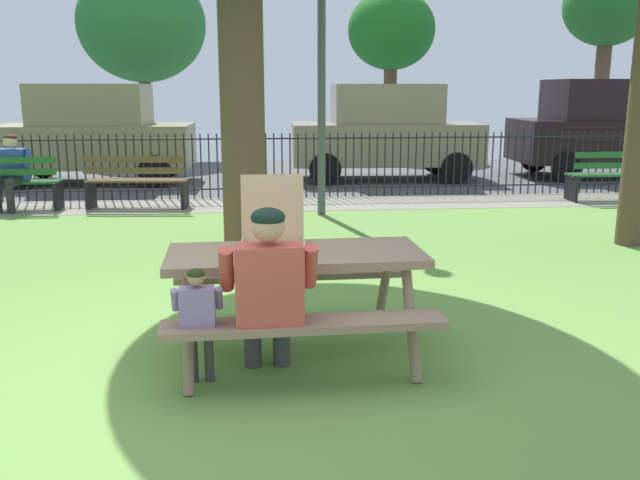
{
  "coord_description": "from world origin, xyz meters",
  "views": [
    {
      "loc": [
        0.33,
        -4.39,
        1.89
      ],
      "look_at": [
        0.8,
        0.65,
        0.75
      ],
      "focal_mm": 37.83,
      "sensor_mm": 36.0,
      "label": 1
    }
  ],
  "objects_px": {
    "park_bench_left": "(7,184)",
    "far_tree_midright": "(608,9)",
    "person_on_park_bench": "(10,169)",
    "picnic_table_foreground": "(296,275)",
    "park_bench_center": "(137,182)",
    "child_at_table": "(198,316)",
    "park_bench_right": "(615,176)",
    "adult_at_table": "(268,288)",
    "far_tree_center": "(391,32)",
    "lamp_post_walkway": "(322,29)",
    "far_tree_midleft": "(142,25)",
    "parked_car_center": "(94,133)",
    "pizza_box_open": "(273,236)",
    "parked_car_right": "(385,131)",
    "parked_car_far_right": "(623,126)"
  },
  "relations": [
    {
      "from": "pizza_box_open",
      "to": "parked_car_right",
      "type": "bearing_deg",
      "value": 74.52
    },
    {
      "from": "parked_car_right",
      "to": "park_bench_center",
      "type": "bearing_deg",
      "value": -146.08
    },
    {
      "from": "pizza_box_open",
      "to": "parked_car_right",
      "type": "height_order",
      "value": "parked_car_right"
    },
    {
      "from": "picnic_table_foreground",
      "to": "pizza_box_open",
      "type": "relative_size",
      "value": 3.62
    },
    {
      "from": "park_bench_center",
      "to": "parked_car_far_right",
      "type": "height_order",
      "value": "parked_car_far_right"
    },
    {
      "from": "lamp_post_walkway",
      "to": "far_tree_midleft",
      "type": "bearing_deg",
      "value": 112.91
    },
    {
      "from": "person_on_park_bench",
      "to": "parked_car_far_right",
      "type": "distance_m",
      "value": 12.21
    },
    {
      "from": "picnic_table_foreground",
      "to": "far_tree_midright",
      "type": "distance_m",
      "value": 18.44
    },
    {
      "from": "park_bench_left",
      "to": "parked_car_center",
      "type": "distance_m",
      "value": 3.24
    },
    {
      "from": "park_bench_center",
      "to": "lamp_post_walkway",
      "type": "height_order",
      "value": "lamp_post_walkway"
    },
    {
      "from": "park_bench_right",
      "to": "parked_car_center",
      "type": "bearing_deg",
      "value": 161.65
    },
    {
      "from": "park_bench_left",
      "to": "park_bench_center",
      "type": "height_order",
      "value": "same"
    },
    {
      "from": "park_bench_left",
      "to": "person_on_park_bench",
      "type": "height_order",
      "value": "person_on_park_bench"
    },
    {
      "from": "person_on_park_bench",
      "to": "parked_car_right",
      "type": "distance_m",
      "value": 7.28
    },
    {
      "from": "child_at_table",
      "to": "far_tree_midright",
      "type": "xyz_separation_m",
      "value": [
        10.64,
        15.63,
        3.64
      ]
    },
    {
      "from": "adult_at_table",
      "to": "far_tree_midright",
      "type": "distance_m",
      "value": 18.95
    },
    {
      "from": "park_bench_right",
      "to": "parked_car_right",
      "type": "bearing_deg",
      "value": 137.67
    },
    {
      "from": "picnic_table_foreground",
      "to": "lamp_post_walkway",
      "type": "xyz_separation_m",
      "value": [
        0.71,
        5.52,
        2.13
      ]
    },
    {
      "from": "picnic_table_foreground",
      "to": "far_tree_center",
      "type": "bearing_deg",
      "value": 76.47
    },
    {
      "from": "person_on_park_bench",
      "to": "parked_car_far_right",
      "type": "bearing_deg",
      "value": 14.71
    },
    {
      "from": "person_on_park_bench",
      "to": "parked_car_right",
      "type": "relative_size",
      "value": 0.3
    },
    {
      "from": "child_at_table",
      "to": "lamp_post_walkway",
      "type": "distance_m",
      "value": 6.61
    },
    {
      "from": "pizza_box_open",
      "to": "person_on_park_bench",
      "type": "distance_m",
      "value": 7.45
    },
    {
      "from": "picnic_table_foreground",
      "to": "far_tree_center",
      "type": "height_order",
      "value": "far_tree_center"
    },
    {
      "from": "parked_car_far_right",
      "to": "far_tree_center",
      "type": "distance_m",
      "value": 7.29
    },
    {
      "from": "child_at_table",
      "to": "park_bench_right",
      "type": "distance_m",
      "value": 9.51
    },
    {
      "from": "park_bench_right",
      "to": "far_tree_center",
      "type": "xyz_separation_m",
      "value": [
        -2.24,
        8.7,
        3.04
      ]
    },
    {
      "from": "pizza_box_open",
      "to": "park_bench_center",
      "type": "height_order",
      "value": "pizza_box_open"
    },
    {
      "from": "adult_at_table",
      "to": "parked_car_far_right",
      "type": "xyz_separation_m",
      "value": [
        7.87,
        10.0,
        0.44
      ]
    },
    {
      "from": "lamp_post_walkway",
      "to": "far_tree_center",
      "type": "distance_m",
      "value": 10.02
    },
    {
      "from": "picnic_table_foreground",
      "to": "park_bench_center",
      "type": "xyz_separation_m",
      "value": [
        -2.19,
        6.38,
        -0.18
      ]
    },
    {
      "from": "far_tree_midright",
      "to": "park_bench_right",
      "type": "bearing_deg",
      "value": -115.38
    },
    {
      "from": "park_bench_center",
      "to": "parked_car_far_right",
      "type": "distance_m",
      "value": 10.36
    },
    {
      "from": "park_bench_center",
      "to": "parked_car_far_right",
      "type": "bearing_deg",
      "value": 17.54
    },
    {
      "from": "far_tree_midleft",
      "to": "far_tree_midright",
      "type": "height_order",
      "value": "far_tree_midright"
    },
    {
      "from": "child_at_table",
      "to": "far_tree_midright",
      "type": "distance_m",
      "value": 19.26
    },
    {
      "from": "park_bench_left",
      "to": "far_tree_midright",
      "type": "height_order",
      "value": "far_tree_midright"
    },
    {
      "from": "picnic_table_foreground",
      "to": "adult_at_table",
      "type": "xyz_separation_m",
      "value": [
        -0.2,
        -0.51,
        0.06
      ]
    },
    {
      "from": "pizza_box_open",
      "to": "parked_car_far_right",
      "type": "xyz_separation_m",
      "value": [
        7.83,
        9.4,
        0.23
      ]
    },
    {
      "from": "pizza_box_open",
      "to": "person_on_park_bench",
      "type": "height_order",
      "value": "pizza_box_open"
    },
    {
      "from": "park_bench_right",
      "to": "child_at_table",
      "type": "bearing_deg",
      "value": -133.22
    },
    {
      "from": "pizza_box_open",
      "to": "park_bench_left",
      "type": "distance_m",
      "value": 7.48
    },
    {
      "from": "lamp_post_walkway",
      "to": "parked_car_right",
      "type": "xyz_separation_m",
      "value": [
        1.73,
        3.97,
        -1.71
      ]
    },
    {
      "from": "lamp_post_walkway",
      "to": "far_tree_midright",
      "type": "height_order",
      "value": "far_tree_midright"
    },
    {
      "from": "lamp_post_walkway",
      "to": "parked_car_center",
      "type": "bearing_deg",
      "value": 136.88
    },
    {
      "from": "adult_at_table",
      "to": "parked_car_right",
      "type": "bearing_deg",
      "value": 75.17
    },
    {
      "from": "far_tree_midleft",
      "to": "far_tree_midright",
      "type": "distance_m",
      "value": 13.33
    },
    {
      "from": "pizza_box_open",
      "to": "park_bench_center",
      "type": "distance_m",
      "value": 6.62
    },
    {
      "from": "park_bench_left",
      "to": "picnic_table_foreground",
      "type": "bearing_deg",
      "value": -56.68
    },
    {
      "from": "pizza_box_open",
      "to": "lamp_post_walkway",
      "type": "bearing_deg",
      "value": 80.89
    }
  ]
}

